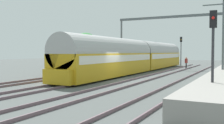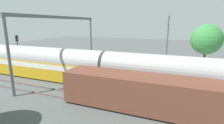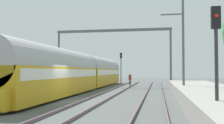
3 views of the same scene
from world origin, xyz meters
The scene contains 13 objects.
ground centered at (0.00, 0.00, 0.00)m, with size 120.00×120.00×0.00m, color #4F5452.
track_far_west centered at (-5.84, 0.00, 0.08)m, with size 1.52×60.00×0.16m.
track_west centered at (-1.95, 0.00, 0.08)m, with size 1.51×60.00×0.16m.
track_east centered at (1.95, 0.00, 0.08)m, with size 1.51×60.00×0.16m.
track_far_east centered at (5.84, 0.00, 0.08)m, with size 1.52×60.00×0.16m.
passenger_train centered at (-1.95, 10.40, 1.97)m, with size 2.93×32.85×3.82m.
freight_car centered at (-5.84, 5.50, 1.47)m, with size 2.80×13.00×2.70m.
person_crossing centered at (2.30, 18.58, 1.03)m, with size 0.38×0.46×1.73m.
railway_signal_near centered at (8.47, -6.21, 3.01)m, with size 0.36×0.30×4.66m.
railway_signal_far centered at (-0.03, 25.79, 3.30)m, with size 0.36×0.30×5.17m.
catenary_gantry centered at (0.00, 17.47, 5.88)m, with size 16.08×0.28×7.86m.
catenary_pole_east_mid centered at (8.19, 4.70, 4.15)m, with size 1.90×0.20×8.00m.
tree_west_background centered at (-13.50, 15.62, 3.68)m, with size 4.01×4.01×5.70m.
Camera 1 is at (9.90, -20.59, 2.51)m, focal length 41.33 mm.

